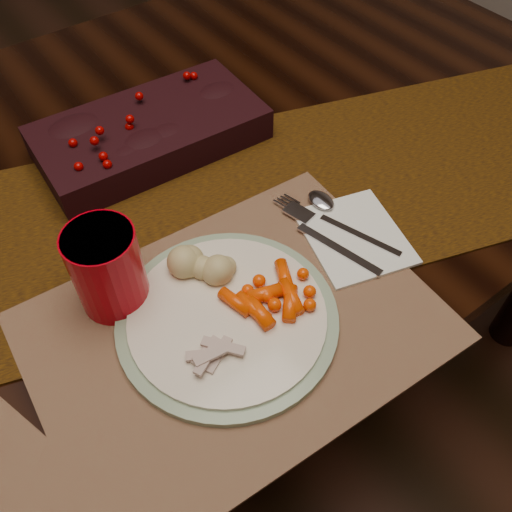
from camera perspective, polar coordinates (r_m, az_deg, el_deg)
floor at (r=1.51m, az=-7.55°, el=-12.98°), size 5.00×5.00×0.00m
dining_table at (r=1.19m, az=-9.41°, el=-4.91°), size 1.80×1.00×0.75m
table_runner at (r=0.82m, az=-11.72°, el=3.01°), size 1.93×0.96×0.00m
centerpiece at (r=0.93m, az=-11.16°, el=13.08°), size 0.38×0.21×0.07m
placemat_main at (r=0.70m, az=-2.18°, el=-7.45°), size 0.52×0.40×0.00m
dinner_plate at (r=0.69m, az=-3.03°, el=-6.48°), size 0.35×0.35×0.02m
baby_carrots at (r=0.69m, az=1.05°, el=-3.65°), size 0.10×0.09×0.02m
mashed_potatoes at (r=0.71m, az=-5.41°, el=-0.45°), size 0.09×0.08×0.04m
turkey_shreds at (r=0.65m, az=-4.86°, el=-9.42°), size 0.07×0.06×0.02m
napkin at (r=0.79m, az=10.30°, el=2.04°), size 0.17×0.19×0.01m
fork at (r=0.78m, az=7.63°, el=1.73°), size 0.07×0.18×0.00m
spoon at (r=0.80m, az=9.59°, el=3.31°), size 0.08×0.16×0.00m
red_cup at (r=0.69m, az=-15.36°, el=-1.35°), size 0.10×0.10×0.12m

